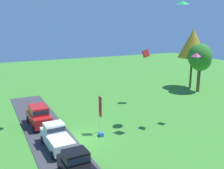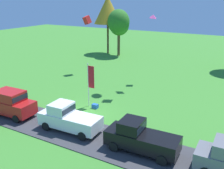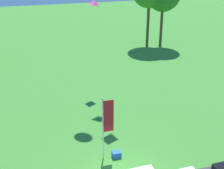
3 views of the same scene
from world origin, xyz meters
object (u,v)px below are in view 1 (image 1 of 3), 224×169
(car_pickup_near_entrance, at_px, (56,137))
(kite_box_mid_center, at_px, (146,54))
(car_suv_by_flagpole, at_px, (39,115))
(tree_left_of_center, at_px, (201,59))
(tree_lone_near, at_px, (193,43))
(kite_diamond_over_trees, at_px, (183,3))
(kite_diamond_high_right, at_px, (196,55))
(cooler_box, at_px, (101,134))
(flag_banner, at_px, (100,109))
(tree_far_left, at_px, (200,57))
(car_pickup_mid_row, at_px, (79,169))

(car_pickup_near_entrance, relative_size, kite_box_mid_center, 5.09)
(car_suv_by_flagpole, height_order, tree_left_of_center, tree_left_of_center)
(tree_lone_near, height_order, kite_box_mid_center, tree_lone_near)
(kite_diamond_over_trees, distance_m, kite_diamond_high_right, 6.27)
(kite_diamond_high_right, bearing_deg, car_suv_by_flagpole, -113.25)
(cooler_box, distance_m, kite_box_mid_center, 14.85)
(car_suv_by_flagpole, xyz_separation_m, car_pickup_near_entrance, (6.14, 0.39, -0.19))
(tree_lone_near, xyz_separation_m, kite_diamond_high_right, (13.26, -11.88, 0.02))
(cooler_box, bearing_deg, flag_banner, 164.20)
(car_pickup_near_entrance, height_order, tree_lone_near, tree_lone_near)
(cooler_box, relative_size, kite_diamond_high_right, 0.69)
(car_suv_by_flagpole, bearing_deg, cooler_box, 42.34)
(tree_far_left, xyz_separation_m, cooler_box, (9.29, -21.90, -5.77))
(car_pickup_near_entrance, distance_m, car_pickup_mid_row, 6.10)
(car_pickup_mid_row, bearing_deg, kite_diamond_over_trees, 109.40)
(flag_banner, bearing_deg, car_pickup_mid_row, -33.66)
(flag_banner, bearing_deg, cooler_box, -15.80)
(car_suv_by_flagpole, distance_m, kite_diamond_high_right, 18.61)
(car_pickup_near_entrance, bearing_deg, kite_diamond_high_right, 87.33)
(tree_left_of_center, relative_size, cooler_box, 13.30)
(kite_diamond_over_trees, height_order, kite_diamond_high_right, kite_diamond_over_trees)
(car_suv_by_flagpole, bearing_deg, car_pickup_near_entrance, 3.63)
(car_pickup_near_entrance, xyz_separation_m, car_pickup_mid_row, (6.10, 0.05, 0.00))
(kite_box_mid_center, height_order, kite_diamond_high_right, kite_diamond_high_right)
(tree_left_of_center, height_order, kite_box_mid_center, kite_box_mid_center)
(tree_left_of_center, bearing_deg, flag_banner, -68.39)
(tree_lone_near, xyz_separation_m, tree_far_left, (2.69, -0.88, -1.92))
(kite_diamond_over_trees, bearing_deg, car_suv_by_flagpole, -121.77)
(car_pickup_near_entrance, bearing_deg, car_suv_by_flagpole, -176.37)
(flag_banner, distance_m, kite_diamond_over_trees, 13.21)
(car_pickup_mid_row, bearing_deg, tree_lone_near, 124.18)
(kite_diamond_over_trees, bearing_deg, tree_far_left, 129.20)
(tree_lone_near, bearing_deg, tree_far_left, -18.15)
(tree_lone_near, xyz_separation_m, cooler_box, (11.98, -22.78, -7.68))
(car_suv_by_flagpole, xyz_separation_m, tree_left_of_center, (-3.71, 27.24, 4.18))
(tree_lone_near, height_order, tree_far_left, tree_lone_near)
(car_suv_by_flagpole, relative_size, car_pickup_near_entrance, 0.92)
(tree_left_of_center, relative_size, tree_far_left, 0.92)
(tree_lone_near, distance_m, kite_diamond_high_right, 17.80)
(car_pickup_near_entrance, height_order, tree_far_left, tree_far_left)
(cooler_box, height_order, kite_diamond_high_right, kite_diamond_high_right)
(cooler_box, xyz_separation_m, kite_diamond_over_trees, (2.31, 7.67, 12.97))
(cooler_box, bearing_deg, tree_left_of_center, 112.77)
(car_pickup_near_entrance, bearing_deg, tree_far_left, 110.31)
(kite_box_mid_center, bearing_deg, car_pickup_mid_row, -45.98)
(car_pickup_mid_row, height_order, cooler_box, car_pickup_mid_row)
(tree_lone_near, distance_m, tree_left_of_center, 3.66)
(flag_banner, bearing_deg, tree_left_of_center, 111.61)
(car_pickup_mid_row, distance_m, tree_left_of_center, 31.50)
(car_suv_by_flagpole, relative_size, cooler_box, 8.34)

